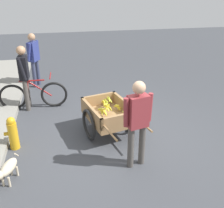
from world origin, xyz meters
TOP-DOWN VIEW (x-y plane):
  - ground_plane at (0.00, 0.00)m, footprint 24.00×24.00m
  - fruit_cart at (0.23, 0.07)m, footprint 1.79×1.16m
  - vendor_person at (-0.88, -0.21)m, footprint 0.28×0.52m
  - bicycle at (1.79, 1.69)m, footprint 0.46×1.66m
  - cyclist_person at (1.79, 1.84)m, footprint 0.52×0.21m
  - dog at (-0.95, 1.91)m, footprint 0.64×0.32m
  - fire_hydrant at (0.04, 1.95)m, footprint 0.25×0.25m
  - bystander_person at (3.36, 1.73)m, footprint 0.48×0.34m

SIDE VIEW (x-z plane):
  - ground_plane at x=0.00m, z-range 0.00..0.00m
  - dog at x=-0.95m, z-range 0.07..0.47m
  - fire_hydrant at x=0.04m, z-range 0.00..0.67m
  - bicycle at x=1.79m, z-range -0.07..0.78m
  - fruit_cart at x=0.23m, z-range 0.08..0.80m
  - vendor_person at x=-0.88m, z-range 0.15..1.72m
  - bystander_person at x=3.36m, z-range 0.15..1.72m
  - cyclist_person at x=1.79m, z-range 0.15..1.74m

